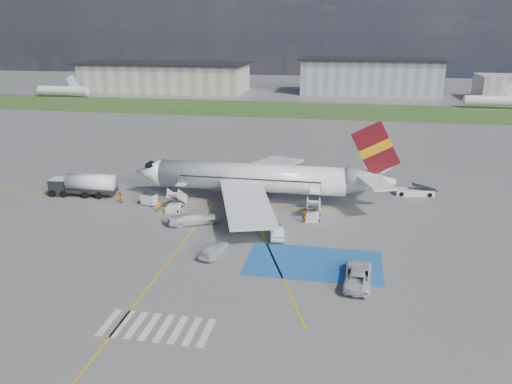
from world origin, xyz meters
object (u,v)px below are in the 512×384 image
gpu_cart (149,200)px  belt_loader (415,192)px  car_silver_b (276,231)px  van_white_b (194,217)px  fuel_tanker (84,187)px  car_silver_a (214,249)px  van_white_a (358,272)px  airliner (262,178)px

gpu_cart → belt_loader: bearing=29.4°
belt_loader → car_silver_b: 25.81m
gpu_cart → car_silver_b: bearing=-10.1°
van_white_b → gpu_cart: bearing=30.0°
fuel_tanker → car_silver_b: fuel_tanker is taller
car_silver_a → van_white_a: van_white_a is taller
belt_loader → car_silver_a: size_ratio=1.30×
fuel_tanker → van_white_a: size_ratio=1.79×
fuel_tanker → gpu_cart: (10.77, -2.06, -0.61)m
van_white_a → van_white_b: van_white_a is taller
belt_loader → car_silver_a: 34.19m
airliner → fuel_tanker: bearing=-175.1°
airliner → car_silver_a: (-2.16, -18.11, -2.63)m
belt_loader → van_white_b: van_white_b is taller
van_white_a → van_white_b: size_ratio=1.09×
gpu_cart → belt_loader: size_ratio=0.38×
fuel_tanker → van_white_b: size_ratio=1.95×
airliner → car_silver_b: 12.96m
belt_loader → van_white_a: size_ratio=1.08×
car_silver_b → van_white_a: 12.99m
airliner → gpu_cart: (-15.00, -4.27, -2.64)m
fuel_tanker → gpu_cart: 10.99m
fuel_tanker → car_silver_b: (29.48, -9.92, -0.63)m
airliner → car_silver_a: bearing=-96.8°
gpu_cart → car_silver_b: gpu_cart is taller
airliner → van_white_b: airliner is taller
belt_loader → car_silver_a: belt_loader is taller
gpu_cart → car_silver_b: 20.29m
car_silver_b → van_white_a: (9.21, -9.15, 0.28)m
fuel_tanker → van_white_b: (18.91, -7.63, -0.40)m
car_silver_a → van_white_a: 15.42m
gpu_cart → airliner: bearing=28.6°
car_silver_b → car_silver_a: bearing=33.1°
airliner → belt_loader: 22.63m
fuel_tanker → van_white_b: fuel_tanker is taller
car_silver_b → van_white_b: 10.82m
car_silver_a → van_white_a: (15.08, -3.17, 0.25)m
belt_loader → gpu_cart: bearing=-167.8°
airliner → gpu_cart: size_ratio=16.48×
airliner → van_white_b: size_ratio=7.45×
gpu_cart → car_silver_b: size_ratio=0.50×
fuel_tanker → van_white_a: bearing=-29.6°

